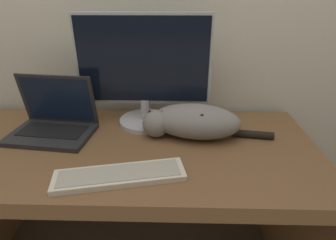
{
  "coord_description": "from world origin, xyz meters",
  "views": [
    {
      "loc": [
        0.21,
        -0.62,
        1.31
      ],
      "look_at": [
        0.18,
        0.31,
        0.87
      ],
      "focal_mm": 30.0,
      "sensor_mm": 36.0,
      "label": 1
    }
  ],
  "objects_px": {
    "external_keyboard": "(120,175)",
    "cat": "(192,121)",
    "monitor": "(144,71)",
    "laptop": "(53,123)"
  },
  "relations": [
    {
      "from": "laptop",
      "to": "external_keyboard",
      "type": "xyz_separation_m",
      "value": [
        0.34,
        -0.31,
        -0.04
      ]
    },
    {
      "from": "monitor",
      "to": "cat",
      "type": "relative_size",
      "value": 1.05
    },
    {
      "from": "monitor",
      "to": "laptop",
      "type": "relative_size",
      "value": 1.61
    },
    {
      "from": "laptop",
      "to": "monitor",
      "type": "bearing_deg",
      "value": 23.18
    },
    {
      "from": "laptop",
      "to": "cat",
      "type": "bearing_deg",
      "value": 5.29
    },
    {
      "from": "cat",
      "to": "external_keyboard",
      "type": "bearing_deg",
      "value": -121.96
    },
    {
      "from": "external_keyboard",
      "to": "cat",
      "type": "distance_m",
      "value": 0.39
    },
    {
      "from": "external_keyboard",
      "to": "cat",
      "type": "bearing_deg",
      "value": 37.72
    },
    {
      "from": "monitor",
      "to": "external_keyboard",
      "type": "bearing_deg",
      "value": -95.98
    },
    {
      "from": "cat",
      "to": "monitor",
      "type": "bearing_deg",
      "value": 156.88
    }
  ]
}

